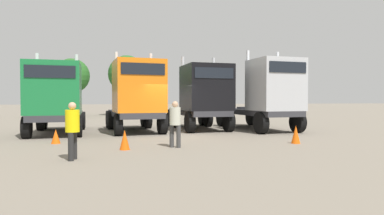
# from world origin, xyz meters

# --- Properties ---
(ground) EXTENTS (200.00, 200.00, 0.00)m
(ground) POSITION_xyz_m (0.00, 0.00, 0.00)
(ground) COLOR gray
(semi_truck_green) EXTENTS (2.93, 6.45, 4.11)m
(semi_truck_green) POSITION_xyz_m (-5.53, 1.41, 1.85)
(semi_truck_green) COLOR #333338
(semi_truck_green) RESTS_ON ground
(semi_truck_orange) EXTENTS (3.20, 6.22, 4.34)m
(semi_truck_orange) POSITION_xyz_m (-1.56, 1.68, 1.98)
(semi_truck_orange) COLOR #333338
(semi_truck_orange) RESTS_ON ground
(semi_truck_black) EXTENTS (2.91, 6.02, 4.25)m
(semi_truck_black) POSITION_xyz_m (2.19, 2.20, 1.94)
(semi_truck_black) COLOR #333338
(semi_truck_black) RESTS_ON ground
(semi_truck_silver) EXTENTS (3.10, 6.66, 4.50)m
(semi_truck_silver) POSITION_xyz_m (5.59, 0.98, 2.01)
(semi_truck_silver) COLOR #333338
(semi_truck_silver) RESTS_ON ground
(visitor_in_hivis) EXTENTS (0.48, 0.48, 1.69)m
(visitor_in_hivis) POSITION_xyz_m (-3.82, -5.86, 0.98)
(visitor_in_hivis) COLOR #252525
(visitor_in_hivis) RESTS_ON ground
(visitor_with_camera) EXTENTS (0.56, 0.56, 1.71)m
(visitor_with_camera) POSITION_xyz_m (-0.48, -4.03, 0.99)
(visitor_with_camera) COLOR #3A3A3A
(visitor_with_camera) RESTS_ON ground
(traffic_cone_near) EXTENTS (0.36, 0.36, 0.70)m
(traffic_cone_near) POSITION_xyz_m (-2.30, -4.18, 0.35)
(traffic_cone_near) COLOR #F2590C
(traffic_cone_near) RESTS_ON ground
(traffic_cone_mid) EXTENTS (0.36, 0.36, 0.57)m
(traffic_cone_mid) POSITION_xyz_m (-4.96, -1.93, 0.29)
(traffic_cone_mid) COLOR #F2590C
(traffic_cone_mid) RESTS_ON ground
(traffic_cone_far) EXTENTS (0.36, 0.36, 0.72)m
(traffic_cone_far) POSITION_xyz_m (4.43, -3.99, 0.36)
(traffic_cone_far) COLOR #F2590C
(traffic_cone_far) RESTS_ON ground
(oak_far_left) EXTENTS (3.59, 3.59, 5.98)m
(oak_far_left) POSITION_xyz_m (-7.16, 20.28, 4.17)
(oak_far_left) COLOR #4C3823
(oak_far_left) RESTS_ON ground
(oak_far_centre) EXTENTS (4.00, 4.00, 6.48)m
(oak_far_centre) POSITION_xyz_m (-1.56, 20.50, 4.46)
(oak_far_centre) COLOR #4C3823
(oak_far_centre) RESTS_ON ground
(oak_far_right) EXTENTS (3.93, 3.93, 5.80)m
(oak_far_right) POSITION_xyz_m (6.40, 21.26, 3.82)
(oak_far_right) COLOR #4C3823
(oak_far_right) RESTS_ON ground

